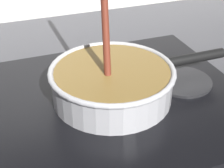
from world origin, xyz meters
name	(u,v)px	position (x,y,z in m)	size (l,w,h in m)	color
hob_plate	(112,99)	(0.09, 0.24, 0.01)	(0.56, 0.48, 0.01)	black
burner_ring	(112,96)	(0.09, 0.24, 0.02)	(0.18, 0.18, 0.01)	#592D0C
spare_burner	(182,81)	(0.26, 0.24, 0.01)	(0.13, 0.13, 0.01)	#262628
cooking_pan	(113,81)	(0.09, 0.24, 0.05)	(0.39, 0.26, 0.31)	silver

